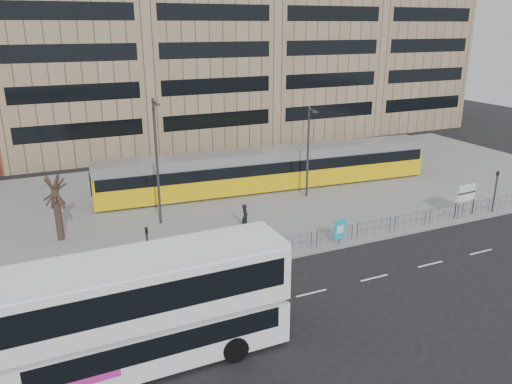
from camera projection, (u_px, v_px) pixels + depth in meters
name	position (u px, v px, depth m)	size (l,w,h in m)	color
ground	(306.00, 255.00, 30.12)	(120.00, 120.00, 0.00)	black
plaza	(233.00, 195.00, 40.45)	(64.00, 24.00, 0.15)	gray
kerb	(306.00, 254.00, 30.13)	(64.00, 0.25, 0.17)	gray
building_row	(170.00, 28.00, 56.20)	(70.40, 18.40, 31.20)	brown
pedestrian_barrier	(331.00, 232.00, 31.02)	(32.07, 0.07, 1.10)	gray
road_markings	(359.00, 281.00, 27.05)	(62.00, 0.12, 0.01)	white
double_decker_bus	(139.00, 309.00, 19.64)	(12.10, 3.21, 4.83)	white
tram	(270.00, 169.00, 41.47)	(28.48, 4.88, 3.34)	#E2B60C
station_sign	(466.00, 194.00, 35.51)	(2.03, 0.21, 2.33)	#2D2D30
ad_panel	(340.00, 230.00, 31.13)	(0.86, 0.19, 1.60)	#2D2D30
pedestrian	(245.00, 217.00, 33.28)	(0.66, 0.43, 1.80)	black
traffic_light_west	(148.00, 247.00, 26.20)	(0.19, 0.22, 3.10)	#2D2D30
traffic_light_east	(496.00, 186.00, 36.12)	(0.22, 0.24, 3.10)	#2D2D30
lamp_post_west	(157.00, 158.00, 33.11)	(0.45, 1.04, 8.62)	#2D2D30
lamp_post_east	(308.00, 148.00, 38.76)	(0.45, 1.04, 7.19)	#2D2D30
bare_tree	(52.00, 172.00, 30.57)	(3.79, 3.79, 6.26)	#30211A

